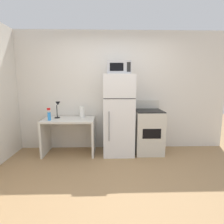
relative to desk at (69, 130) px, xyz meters
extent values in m
plane|color=#9E7A51|center=(0.98, -1.32, -0.51)|extent=(12.00, 12.00, 0.00)
cube|color=silver|center=(0.98, 0.38, 0.79)|extent=(5.00, 0.10, 2.60)
cube|color=silver|center=(0.00, 0.00, 0.22)|extent=(1.06, 0.63, 0.04)
cube|color=silver|center=(-0.51, 0.00, -0.16)|extent=(0.04, 0.63, 0.71)
cube|color=silver|center=(0.51, 0.00, -0.16)|extent=(0.04, 0.63, 0.71)
cylinder|color=black|center=(-0.26, 0.08, 0.24)|extent=(0.11, 0.11, 0.02)
cylinder|color=black|center=(-0.26, 0.08, 0.38)|extent=(0.02, 0.02, 0.26)
cone|color=black|center=(-0.23, 0.06, 0.55)|extent=(0.10, 0.10, 0.08)
cylinder|color=#2D8CEA|center=(-0.36, -0.15, 0.32)|extent=(0.06, 0.06, 0.16)
cylinder|color=white|center=(-0.36, -0.15, 0.42)|extent=(0.02, 0.02, 0.04)
cube|color=red|center=(-0.36, -0.16, 0.46)|extent=(0.06, 0.03, 0.04)
cylinder|color=white|center=(0.26, 0.14, 0.36)|extent=(0.11, 0.11, 0.24)
cube|color=white|center=(1.03, -0.01, 0.31)|extent=(0.62, 0.64, 1.66)
cube|color=black|center=(1.03, -0.33, 0.68)|extent=(0.61, 0.00, 0.01)
cylinder|color=gray|center=(0.83, -0.34, 0.15)|extent=(0.02, 0.02, 0.58)
cube|color=#B7B7BC|center=(1.03, -0.03, 1.27)|extent=(0.46, 0.34, 0.26)
cube|color=black|center=(0.98, -0.20, 1.27)|extent=(0.26, 0.01, 0.15)
cube|color=black|center=(1.21, -0.20, 1.27)|extent=(0.07, 0.01, 0.18)
cube|color=beige|center=(1.68, 0.01, -0.06)|extent=(0.57, 0.60, 0.90)
cube|color=black|center=(1.68, 0.01, 0.40)|extent=(0.55, 0.58, 0.02)
cube|color=beige|center=(1.68, 0.29, 0.50)|extent=(0.57, 0.04, 0.18)
cube|color=black|center=(1.68, -0.29, -0.02)|extent=(0.37, 0.01, 0.20)
camera|label=1|loc=(0.79, -3.73, 0.98)|focal=29.12mm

